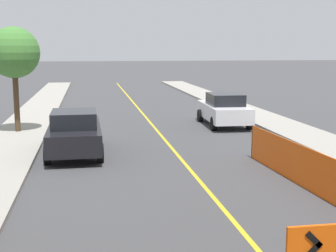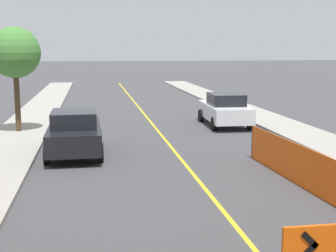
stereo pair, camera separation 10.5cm
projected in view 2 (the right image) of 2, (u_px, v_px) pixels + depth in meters
name	position (u px, v px, depth m)	size (l,w,h in m)	color
lane_stripe	(161.00, 135.00, 20.40)	(0.12, 62.49, 0.01)	gold
sidewalk_left	(17.00, 138.00, 19.42)	(2.32, 62.49, 0.13)	#9E998E
sidewalk_right	(293.00, 130.00, 21.36)	(2.32, 62.49, 0.13)	#9E998E
arrow_barricade_primary	(313.00, 248.00, 6.88)	(0.95, 0.08, 1.19)	#EF560C
safety_mesh_fence	(312.00, 172.00, 12.19)	(0.45, 8.18, 1.13)	#EF560C
parked_car_curb_near	(75.00, 132.00, 16.57)	(1.94, 4.31, 1.59)	black
parked_car_curb_mid	(225.00, 109.00, 22.79)	(1.97, 4.37, 1.59)	silver
street_tree_left_near	(15.00, 53.00, 20.16)	(2.21, 2.21, 4.55)	#4C3823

